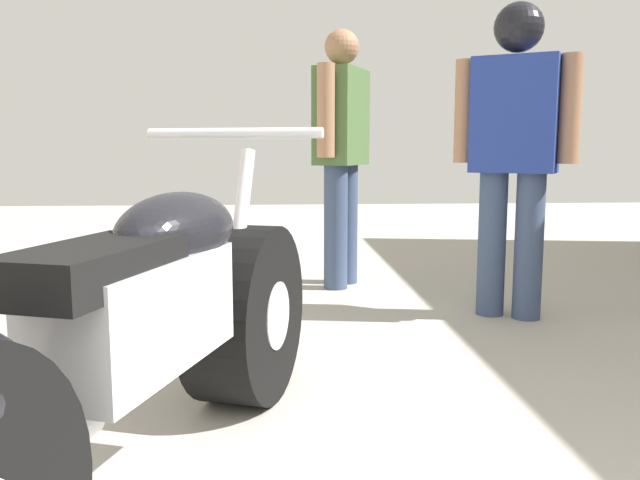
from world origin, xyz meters
The scene contains 4 objects.
ground_plane centered at (0.00, 3.01, 0.00)m, with size 15.95×15.95×0.00m, color #A8A399.
motorcycle_maroon_cruiser centered at (-0.92, 1.68, 0.41)m, with size 0.97×2.11×1.00m.
mechanic_in_blue centered at (-0.11, 4.44, 0.96)m, with size 0.42×0.66×1.70m.
mechanic_with_helmet centered at (0.73, 3.55, 1.01)m, with size 0.63×0.43×1.69m.
Camera 1 is at (-0.56, 0.06, 0.93)m, focal length 36.73 mm.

